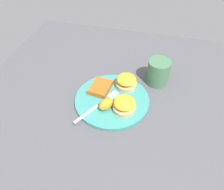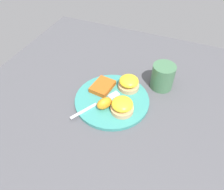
# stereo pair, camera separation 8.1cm
# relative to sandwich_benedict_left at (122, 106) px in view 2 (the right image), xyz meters

# --- Properties ---
(ground_plane) EXTENTS (1.10, 1.10, 0.00)m
(ground_plane) POSITION_rel_sandwich_benedict_left_xyz_m (0.04, 0.06, -0.04)
(ground_plane) COLOR #4C4C51
(plate) EXTENTS (0.28, 0.28, 0.01)m
(plate) POSITION_rel_sandwich_benedict_left_xyz_m (0.04, 0.06, -0.03)
(plate) COLOR teal
(plate) RESTS_ON ground_plane
(sandwich_benedict_left) EXTENTS (0.08, 0.08, 0.05)m
(sandwich_benedict_left) POSITION_rel_sandwich_benedict_left_xyz_m (0.00, 0.00, 0.00)
(sandwich_benedict_left) COLOR tan
(sandwich_benedict_left) RESTS_ON plate
(sandwich_benedict_right) EXTENTS (0.08, 0.08, 0.05)m
(sandwich_benedict_right) POSITION_rel_sandwich_benedict_left_xyz_m (0.12, 0.02, 0.00)
(sandwich_benedict_right) COLOR tan
(sandwich_benedict_right) RESTS_ON plate
(hashbrown_patty) EXTENTS (0.10, 0.08, 0.02)m
(hashbrown_patty) POSITION_rel_sandwich_benedict_left_xyz_m (0.08, 0.11, -0.02)
(hashbrown_patty) COLOR #B65719
(hashbrown_patty) RESTS_ON plate
(orange_wedge) EXTENTS (0.07, 0.06, 0.04)m
(orange_wedge) POSITION_rel_sandwich_benedict_left_xyz_m (-0.01, 0.06, -0.00)
(orange_wedge) COLOR orange
(orange_wedge) RESTS_ON plate
(fork) EXTENTS (0.19, 0.12, 0.00)m
(fork) POSITION_rel_sandwich_benedict_left_xyz_m (-0.00, 0.09, -0.02)
(fork) COLOR silver
(fork) RESTS_ON plate
(cup) EXTENTS (0.12, 0.09, 0.10)m
(cup) POSITION_rel_sandwich_benedict_left_xyz_m (0.20, -0.10, 0.01)
(cup) COLOR #42704C
(cup) RESTS_ON ground_plane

